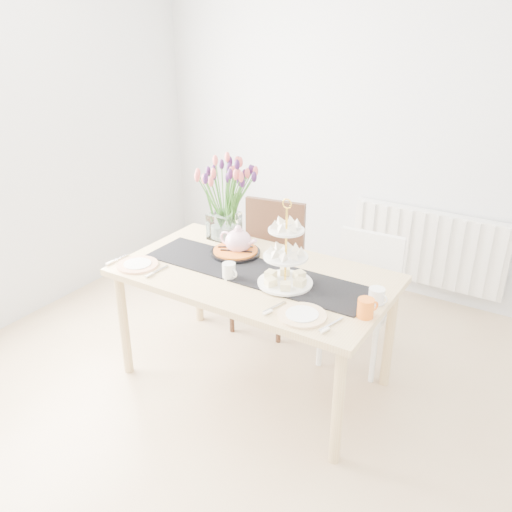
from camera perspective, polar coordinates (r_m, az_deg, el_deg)
The scene contains 15 objects.
room_shell at distance 2.46m, azimuth -5.48°, elevation 4.07°, with size 4.50×4.50×4.50m.
radiator at distance 4.46m, azimuth 17.61°, elevation 0.85°, with size 1.20×0.08×0.60m, color white.
dining_table at distance 3.21m, azimuth -0.18°, elevation -2.96°, with size 1.60×0.90×0.75m.
chair_brown at distance 3.92m, azimuth 1.36°, elevation 0.09°, with size 0.52×0.52×0.91m.
chair_white at distance 3.60m, azimuth 11.23°, elevation -3.43°, with size 0.44×0.44×0.85m.
table_runner at distance 3.17m, azimuth -0.18°, elevation -1.67°, with size 1.40×0.35×0.01m, color black.
tulip_vase at distance 3.54m, azimuth -3.47°, elevation 7.21°, with size 0.64×0.64×0.55m.
cake_stand at distance 2.98m, azimuth 3.12°, elevation -0.83°, with size 0.31×0.31×0.45m.
teapot at distance 3.39m, azimuth -1.88°, elevation 1.56°, with size 0.27×0.22×0.17m, color silver, non-canonical shape.
cream_jug at distance 2.90m, azimuth 12.57°, elevation -4.12°, with size 0.09×0.09×0.09m, color white.
tart_tin at distance 3.39m, azimuth -2.17°, elevation 0.39°, with size 0.31×0.31×0.04m.
mug_white at distance 3.09m, azimuth -2.87°, elevation -1.56°, with size 0.08×0.08×0.09m, color silver.
mug_orange at distance 2.76m, azimuth 11.46°, elevation -5.39°, with size 0.08×0.08×0.10m, color orange.
plate_left at distance 3.33m, azimuth -12.37°, elevation -0.90°, with size 0.25×0.25×0.01m, color silver.
plate_right at distance 2.74m, azimuth 4.87°, elevation -6.24°, with size 0.25×0.25×0.01m, color white.
Camera 1 is at (1.41, -1.82, 2.16)m, focal length 38.00 mm.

